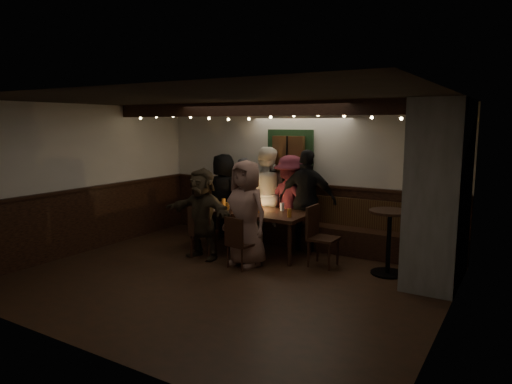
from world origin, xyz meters
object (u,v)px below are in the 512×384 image
Objects in this scene: chair_near_left at (202,229)px; person_a at (224,195)px; chair_near_right at (238,240)px; chair_end at (318,232)px; person_d at (291,201)px; person_f at (202,213)px; person_g at (246,213)px; person_b at (245,199)px; dining_table at (250,214)px; person_e at (307,200)px; person_c at (265,195)px; high_top at (389,234)px.

person_a reaches higher than chair_near_left.
chair_end is at bearing 40.48° from chair_near_right.
person_a reaches higher than chair_end.
chair_end is 1.28m from person_d.
person_f is at bearing 126.87° from person_a.
chair_near_left is 0.94m from person_g.
chair_near_right is 1.90m from person_b.
dining_table is 1.31× the size of person_b.
person_b is at bearing -8.98° from person_e.
person_a is 0.99× the size of person_d.
person_d is (0.54, -0.00, -0.07)m from person_c.
person_g is (0.91, -1.39, 0.04)m from person_b.
person_c reaches higher than person_d.
person_g is at bearing 150.67° from person_a.
person_e is (1.33, 1.35, 0.41)m from chair_near_left.
person_f is at bearing -33.02° from chair_near_left.
chair_near_left is 1.97m from chair_end.
high_top is at bearing 6.79° from chair_end.
person_c is at bearing 164.63° from high_top.
person_c is 1.51m from person_g.
person_b is 0.95× the size of person_g.
person_a is at bearing 146.56° from dining_table.
chair_near_left is 1.55m from person_a.
person_g is (0.87, 0.03, 0.35)m from chair_near_left.
person_d is at bearing 160.80° from high_top.
person_a is at bearing 169.37° from high_top.
person_e is at bearing -173.68° from person_b.
person_c is 1.01× the size of person_e.
person_a is at bearing 9.31° from person_b.
person_d is at bearing 138.02° from chair_end.
person_b is at bearing 99.08° from person_f.
person_g reaches higher than person_f.
person_f reaches higher than high_top.
person_d reaches higher than high_top.
chair_near_right is 1.69m from person_e.
person_a reaches higher than dining_table.
person_a is 0.98× the size of person_g.
person_c is (-1.46, 0.83, 0.37)m from chair_end.
person_f is (-0.91, -1.48, -0.07)m from person_d.
chair_near_left is 1.06× the size of chair_near_right.
person_c is 0.93m from person_e.
person_b is (-1.90, 0.79, 0.26)m from chair_end.
chair_end is at bearing 40.51° from person_g.
person_d is at bearing 65.03° from person_f.
person_e is at bearing 80.46° from person_g.
dining_table reaches higher than chair_near_left.
high_top is at bearing 21.41° from person_f.
person_a reaches higher than high_top.
person_a is 1.08× the size of person_f.
person_d reaches higher than person_b.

